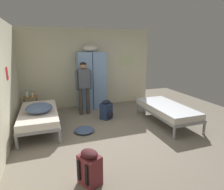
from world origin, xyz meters
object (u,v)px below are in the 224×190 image
lotion_bottle (32,94)px  person_traveler (84,84)px  clothes_pile_denim (84,130)px  water_bottle (27,94)px  bed_left_rear (39,115)px  bed_right (166,109)px  backpack_maroon (90,168)px  bedding_heap (39,108)px  shelf_unit (31,104)px  backpack_navy (107,110)px  locker_bank (91,79)px

lotion_bottle → person_traveler: bearing=-15.4°
clothes_pile_denim → water_bottle: bearing=128.2°
bed_left_rear → lotion_bottle: size_ratio=10.85×
water_bottle → clothes_pile_denim: (1.35, -1.71, -0.62)m
bed_right → backpack_maroon: backpack_maroon is taller
water_bottle → clothes_pile_denim: size_ratio=0.44×
bed_left_rear → bedding_heap: 0.26m
backpack_maroon → water_bottle: bearing=107.1°
shelf_unit → bed_right: bearing=-27.7°
lotion_bottle → backpack_navy: bearing=-26.7°
backpack_navy → backpack_maroon: same height
locker_bank → backpack_maroon: locker_bank is taller
bedding_heap → backpack_navy: (1.77, 0.27, -0.34)m
bed_right → water_bottle: 4.03m
bedding_heap → locker_bank: bearing=41.4°
lotion_bottle → bedding_heap: bearing=-80.6°
bed_right → backpack_navy: (-1.44, 0.80, -0.12)m
locker_bank → lotion_bottle: (-1.83, -0.17, -0.32)m
shelf_unit → clothes_pile_denim: (1.27, -1.69, -0.30)m
shelf_unit → backpack_navy: 2.29m
lotion_bottle → backpack_navy: 2.25m
clothes_pile_denim → lotion_bottle: bearing=125.9°
clothes_pile_denim → backpack_navy: bearing=40.1°
shelf_unit → person_traveler: person_traveler is taller
backpack_navy → bed_right: bearing=-29.0°
person_traveler → backpack_navy: person_traveler is taller
lotion_bottle → backpack_maroon: bearing=-74.9°
bed_left_rear → bedding_heap: bedding_heap is taller
bedding_heap → lotion_bottle: size_ratio=3.56×
bed_left_rear → backpack_maroon: bearing=-72.2°
shelf_unit → bed_left_rear: size_ratio=0.30×
clothes_pile_denim → locker_bank: bearing=70.9°
bedding_heap → backpack_maroon: bedding_heap is taller
backpack_navy → bed_left_rear: bearing=-176.2°
locker_bank → bed_left_rear: locker_bank is taller
locker_bank → person_traveler: bearing=-122.3°
person_traveler → shelf_unit: bearing=163.9°
bed_right → clothes_pile_denim: (-2.22, 0.14, -0.34)m
backpack_maroon → clothes_pile_denim: 1.84m
shelf_unit → backpack_maroon: (1.00, -3.50, -0.09)m
backpack_navy → locker_bank: bearing=97.3°
bedding_heap → lotion_bottle: bearing=99.4°
backpack_navy → backpack_maroon: (-1.04, -2.47, 0.00)m
person_traveler → backpack_navy: 1.05m
bedding_heap → backpack_navy: 1.82m
bed_right → backpack_navy: bearing=151.0°
bed_right → shelf_unit: bearing=152.3°
backpack_maroon → lotion_bottle: bearing=105.1°
locker_bank → water_bottle: bearing=-176.8°
backpack_maroon → person_traveler: bearing=80.2°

